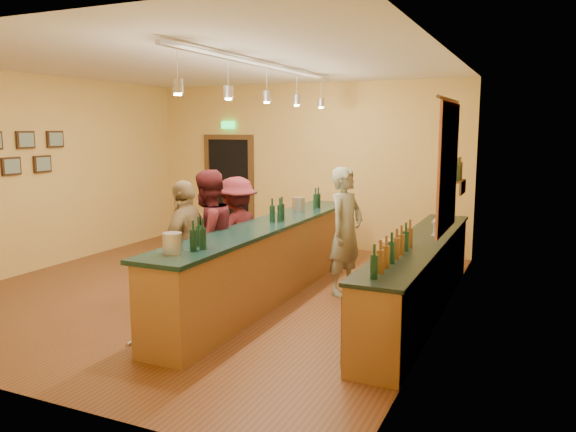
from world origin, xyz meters
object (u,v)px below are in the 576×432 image
at_px(tasting_bar, 267,255).
at_px(customer_c, 236,235).
at_px(back_counter, 420,276).
at_px(bar_stool, 392,251).
at_px(customer_a, 208,239).
at_px(customer_b, 186,247).
at_px(bartender, 346,231).

distance_m(tasting_bar, customer_c, 0.60).
height_order(back_counter, bar_stool, back_counter).
xyz_separation_m(tasting_bar, bar_stool, (1.53, 0.85, 0.03)).
bearing_deg(back_counter, customer_a, -162.22).
xyz_separation_m(customer_b, bar_stool, (2.17, 1.84, -0.22)).
relative_size(tasting_bar, bar_stool, 6.56).
relative_size(bartender, customer_b, 1.06).
bearing_deg(back_counter, bar_stool, 128.24).
bearing_deg(customer_b, tasting_bar, 141.61).
bearing_deg(customer_a, bar_stool, 140.38).
bearing_deg(back_counter, tasting_bar, -174.96).
distance_m(customer_c, bar_stool, 2.21).
height_order(bartender, customer_a, customer_a).
relative_size(customer_c, bar_stool, 2.13).
bearing_deg(customer_a, customer_c, -165.44).
height_order(tasting_bar, customer_c, customer_c).
height_order(back_counter, customer_a, customer_a).
height_order(bartender, bar_stool, bartender).
relative_size(tasting_bar, customer_b, 3.00).
bearing_deg(customer_c, customer_a, 16.06).
bearing_deg(customer_a, back_counter, 122.34).
bearing_deg(bartender, tasting_bar, 139.64).
relative_size(bartender, customer_c, 1.09).
bearing_deg(customer_a, customer_b, -1.42).
relative_size(back_counter, customer_a, 2.52).
xyz_separation_m(tasting_bar, bartender, (0.91, 0.64, 0.29)).
bearing_deg(back_counter, bartender, 158.08).
relative_size(back_counter, tasting_bar, 0.89).
bearing_deg(tasting_bar, customer_a, -130.03).
distance_m(tasting_bar, bartender, 1.15).
relative_size(back_counter, bartender, 2.53).
bearing_deg(customer_c, bar_stool, 125.59).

